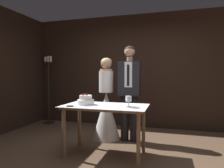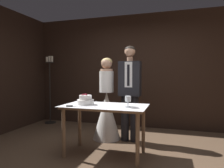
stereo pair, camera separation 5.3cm
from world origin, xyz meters
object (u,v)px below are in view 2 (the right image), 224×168
object	(u,v)px
tiered_cake	(85,100)
groom	(130,89)
candle_stand	(50,88)
cake_knife	(76,106)
wine_glass_near	(128,99)
cake_table	(105,112)
bride	(107,109)
wine_glass_middle	(128,99)

from	to	relation	value
tiered_cake	groom	world-z (taller)	groom
groom	candle_stand	world-z (taller)	groom
cake_knife	groom	bearing A→B (deg)	48.09
wine_glass_near	groom	world-z (taller)	groom
cake_table	wine_glass_near	distance (m)	0.43
cake_knife	wine_glass_near	xyz separation A→B (m)	(0.73, 0.25, 0.10)
tiered_cake	bride	distance (m)	0.84
cake_knife	wine_glass_middle	distance (m)	0.79
tiered_cake	cake_knife	distance (m)	0.26
wine_glass_near	wine_glass_middle	distance (m)	0.10
wine_glass_near	bride	distance (m)	1.04
cake_table	wine_glass_middle	size ratio (longest dim) A/B	7.91
tiered_cake	cake_knife	xyz separation A→B (m)	(-0.05, -0.25, -0.06)
cake_table	groom	xyz separation A→B (m)	(0.23, 0.78, 0.32)
cake_table	cake_knife	world-z (taller)	cake_knife
wine_glass_near	cake_table	bearing A→B (deg)	178.15
wine_glass_near	groom	bearing A→B (deg)	99.85
cake_knife	groom	distance (m)	1.22
groom	candle_stand	size ratio (longest dim) A/B	1.03
tiered_cake	wine_glass_near	distance (m)	0.69
wine_glass_middle	candle_stand	size ratio (longest dim) A/B	0.10
cake_knife	cake_table	bearing A→B (deg)	23.38
tiered_cake	candle_stand	world-z (taller)	candle_stand
wine_glass_near	bride	size ratio (longest dim) A/B	0.10
wine_glass_near	groom	distance (m)	0.81
cake_knife	wine_glass_near	world-z (taller)	wine_glass_near
candle_stand	cake_table	bearing A→B (deg)	-37.35
wine_glass_near	candle_stand	size ratio (longest dim) A/B	0.09
bride	groom	world-z (taller)	groom
wine_glass_middle	wine_glass_near	bearing A→B (deg)	106.69
cake_table	candle_stand	size ratio (longest dim) A/B	0.75
cake_knife	tiered_cake	bearing A→B (deg)	67.57
cake_table	groom	size ratio (longest dim) A/B	0.73
groom	candle_stand	bearing A→B (deg)	160.97
cake_table	wine_glass_near	bearing A→B (deg)	-1.85
cake_knife	bride	world-z (taller)	bride
wine_glass_near	wine_glass_middle	world-z (taller)	wine_glass_middle
wine_glass_middle	groom	bearing A→B (deg)	100.60
bride	wine_glass_near	bearing A→B (deg)	-52.87
cake_table	wine_glass_near	xyz separation A→B (m)	(0.37, -0.01, 0.22)
wine_glass_near	bride	xyz separation A→B (m)	(-0.60, 0.79, -0.31)
tiered_cake	candle_stand	bearing A→B (deg)	137.73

